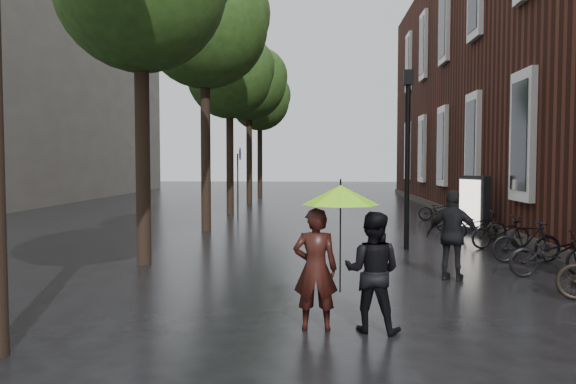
# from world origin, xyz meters

# --- Properties ---
(brick_building) EXTENTS (10.20, 33.20, 12.00)m
(brick_building) POSITION_xyz_m (10.47, 19.46, 5.99)
(brick_building) COLOR #38160F
(brick_building) RESTS_ON ground
(street_trees) EXTENTS (4.33, 34.03, 8.91)m
(street_trees) POSITION_xyz_m (-3.99, 15.91, 6.34)
(street_trees) COLOR black
(street_trees) RESTS_ON ground
(person_burgundy) EXTENTS (0.61, 0.40, 1.67)m
(person_burgundy) POSITION_xyz_m (-0.23, 2.25, 0.84)
(person_burgundy) COLOR black
(person_burgundy) RESTS_ON ground
(person_black) EXTENTS (0.93, 0.81, 1.62)m
(person_black) POSITION_xyz_m (0.54, 2.22, 0.81)
(person_black) COLOR black
(person_black) RESTS_ON ground
(lime_umbrella) EXTENTS (1.04, 1.04, 1.54)m
(lime_umbrella) POSITION_xyz_m (0.11, 2.24, 1.84)
(lime_umbrella) COLOR black
(lime_umbrella) RESTS_ON ground
(pedestrian_walking) EXTENTS (1.11, 0.84, 1.75)m
(pedestrian_walking) POSITION_xyz_m (2.41, 5.59, 0.87)
(pedestrian_walking) COLOR black
(pedestrian_walking) RESTS_ON ground
(parked_bicycles) EXTENTS (1.95, 13.47, 0.96)m
(parked_bicycles) POSITION_xyz_m (4.51, 10.35, 0.45)
(parked_bicycles) COLOR black
(parked_bicycles) RESTS_ON ground
(ad_lightbox) EXTENTS (0.28, 1.22, 1.85)m
(ad_lightbox) POSITION_xyz_m (4.75, 12.78, 0.93)
(ad_lightbox) COLOR black
(ad_lightbox) RESTS_ON ground
(lamp_post) EXTENTS (0.24, 0.24, 4.65)m
(lamp_post) POSITION_xyz_m (2.11, 9.40, 2.82)
(lamp_post) COLOR black
(lamp_post) RESTS_ON ground
(cycle_sign) EXTENTS (0.15, 0.52, 2.89)m
(cycle_sign) POSITION_xyz_m (-3.51, 17.89, 1.91)
(cycle_sign) COLOR #262628
(cycle_sign) RESTS_ON ground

